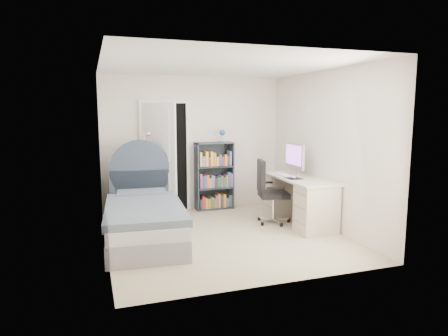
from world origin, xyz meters
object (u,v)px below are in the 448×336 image
object	(u,v)px
bed	(144,217)
bookcase	(215,178)
nightstand	(128,193)
office_chair	(269,189)
desk	(298,198)
floor_lamp	(147,183)

from	to	relation	value
bed	bookcase	xyz separation A→B (m)	(1.51, 1.36, 0.27)
nightstand	office_chair	world-z (taller)	office_chair
bookcase	desk	xyz separation A→B (m)	(1.02, -1.39, -0.16)
desk	bed	bearing A→B (deg)	179.29
nightstand	floor_lamp	bearing A→B (deg)	-36.75
desk	bookcase	bearing A→B (deg)	126.30
nightstand	floor_lamp	size ratio (longest dim) A/B	0.43
bed	office_chair	distance (m)	2.09
bed	floor_lamp	xyz separation A→B (m)	(0.19, 1.07, 0.31)
desk	floor_lamp	bearing A→B (deg)	154.90
floor_lamp	bookcase	world-z (taller)	floor_lamp
bookcase	office_chair	xyz separation A→B (m)	(0.56, -1.22, -0.00)
nightstand	bookcase	distance (m)	1.63
floor_lamp	desk	size ratio (longest dim) A/B	0.96
nightstand	desk	size ratio (longest dim) A/B	0.41
bed	office_chair	world-z (taller)	bed
bed	office_chair	bearing A→B (deg)	3.74
floor_lamp	bookcase	size ratio (longest dim) A/B	1.00
bookcase	floor_lamp	bearing A→B (deg)	-167.41
bed	nightstand	bearing A→B (deg)	94.81
desk	office_chair	size ratio (longest dim) A/B	1.50
bed	bookcase	world-z (taller)	bookcase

